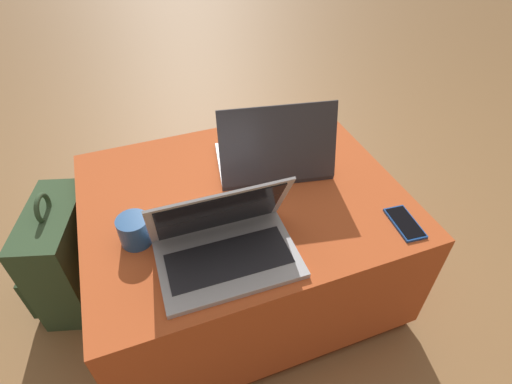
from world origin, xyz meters
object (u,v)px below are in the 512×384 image
at_px(cell_phone, 405,223).
at_px(coffee_mug, 136,230).
at_px(laptop_far, 274,155).
at_px(laptop_near, 225,243).
at_px(backpack, 64,257).

relative_size(cell_phone, coffee_mug, 1.14).
bearing_deg(coffee_mug, laptop_far, 19.99).
bearing_deg(laptop_near, cell_phone, -6.58).
xyz_separation_m(laptop_far, coffee_mug, (-0.49, -0.18, -0.01)).
height_order(laptop_far, backpack, laptop_far).
distance_m(laptop_near, laptop_far, 0.42).
bearing_deg(cell_phone, laptop_far, 129.21).
height_order(cell_phone, coffee_mug, coffee_mug).
bearing_deg(backpack, cell_phone, 81.34).
bearing_deg(backpack, laptop_near, 66.95).
xyz_separation_m(backpack, coffee_mug, (0.29, -0.28, 0.32)).
relative_size(laptop_near, coffee_mug, 3.02).
height_order(laptop_far, coffee_mug, laptop_far).
bearing_deg(backpack, laptop_far, 99.22).
xyz_separation_m(cell_phone, backpack, (-1.04, 0.49, -0.28)).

